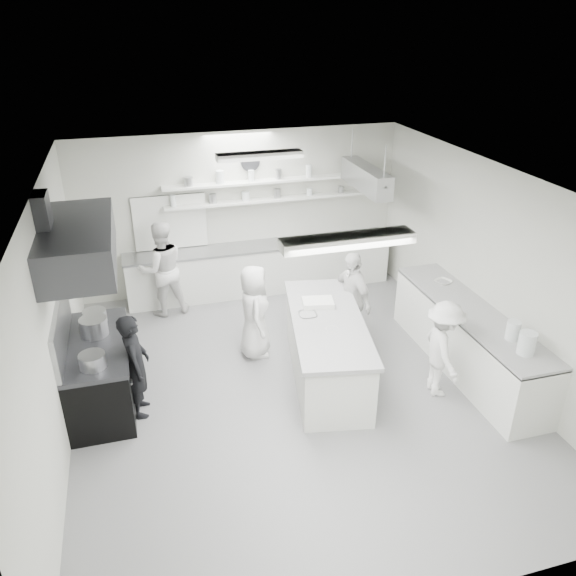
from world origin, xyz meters
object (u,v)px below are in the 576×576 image
object	(u,v)px
cook_back	(162,269)
stove	(101,374)
right_counter	(467,340)
prep_island	(326,349)
cook_stove	(136,365)
back_counter	(261,268)

from	to	relation	value
cook_back	stove	bearing A→B (deg)	56.64
stove	right_counter	size ratio (longest dim) A/B	0.55
prep_island	cook_stove	size ratio (longest dim) A/B	1.69
cook_stove	cook_back	xyz separation A→B (m)	(0.56, 2.74, 0.12)
stove	right_counter	distance (m)	5.28
back_counter	right_counter	xyz separation A→B (m)	(2.35, -3.40, 0.01)
stove	cook_back	world-z (taller)	cook_back
back_counter	prep_island	xyz separation A→B (m)	(0.25, -3.06, -0.00)
right_counter	cook_stove	distance (m)	4.78
stove	prep_island	bearing A→B (deg)	-4.65
right_counter	cook_back	distance (m)	5.17
back_counter	right_counter	bearing A→B (deg)	-55.35
prep_island	cook_stove	distance (m)	2.68
back_counter	cook_stove	xyz separation A→B (m)	(-2.41, -3.16, 0.28)
cook_back	prep_island	bearing A→B (deg)	118.88
cook_stove	stove	bearing A→B (deg)	56.14
back_counter	prep_island	size ratio (longest dim) A/B	2.01
right_counter	stove	bearing A→B (deg)	173.48
stove	prep_island	size ratio (longest dim) A/B	0.72
prep_island	right_counter	bearing A→B (deg)	1.42
stove	back_counter	bearing A→B (deg)	43.99
back_counter	cook_back	size ratio (longest dim) A/B	2.92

